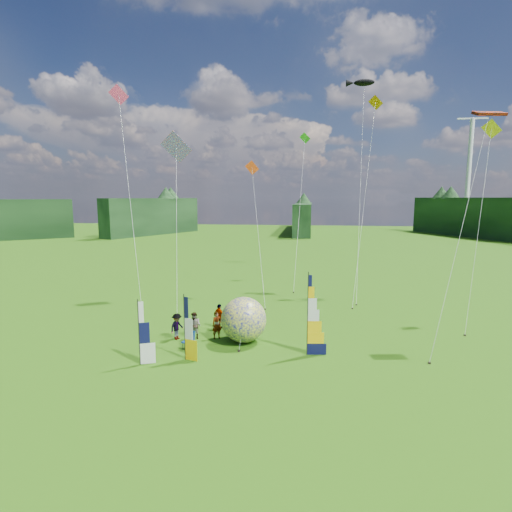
# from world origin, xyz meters

# --- Properties ---
(ground) EXTENTS (220.00, 220.00, 0.00)m
(ground) POSITION_xyz_m (0.00, 0.00, 0.00)
(ground) COLOR #377C12
(ground) RESTS_ON ground
(treeline_ring) EXTENTS (210.00, 210.00, 8.00)m
(treeline_ring) POSITION_xyz_m (0.00, 0.00, 4.00)
(treeline_ring) COLOR #285324
(treeline_ring) RESTS_ON ground
(turbine_right) EXTENTS (8.00, 1.20, 30.00)m
(turbine_right) POSITION_xyz_m (45.00, 102.00, 15.00)
(turbine_right) COLOR silver
(turbine_right) RESTS_ON ground
(feather_banner_main) EXTENTS (1.24, 0.26, 4.54)m
(feather_banner_main) POSITION_xyz_m (1.88, 3.89, 2.27)
(feather_banner_main) COLOR #0D0F3B
(feather_banner_main) RESTS_ON ground
(side_banner_left) EXTENTS (0.96, 0.37, 3.49)m
(side_banner_left) POSITION_xyz_m (-4.64, 2.35, 1.74)
(side_banner_left) COLOR #FFC504
(side_banner_left) RESTS_ON ground
(side_banner_far) EXTENTS (0.97, 0.46, 3.39)m
(side_banner_far) POSITION_xyz_m (-6.78, 1.38, 1.70)
(side_banner_far) COLOR white
(side_banner_far) RESTS_ON ground
(bol_inflatable) EXTENTS (3.51, 3.51, 2.76)m
(bol_inflatable) POSITION_xyz_m (-1.95, 5.45, 1.38)
(bol_inflatable) COLOR navy
(bol_inflatable) RESTS_ON ground
(spectator_a) EXTENTS (0.75, 0.68, 1.71)m
(spectator_a) POSITION_xyz_m (-3.69, 5.77, 0.86)
(spectator_a) COLOR #66594C
(spectator_a) RESTS_ON ground
(spectator_b) EXTENTS (0.88, 0.59, 1.66)m
(spectator_b) POSITION_xyz_m (-5.05, 5.56, 0.83)
(spectator_b) COLOR #66594C
(spectator_b) RESTS_ON ground
(spectator_c) EXTENTS (0.76, 1.13, 1.64)m
(spectator_c) POSITION_xyz_m (-6.10, 5.29, 0.82)
(spectator_c) COLOR #66594C
(spectator_c) RESTS_ON ground
(spectator_d) EXTENTS (1.01, 0.89, 1.65)m
(spectator_d) POSITION_xyz_m (-3.99, 7.72, 0.83)
(spectator_d) COLOR #66594C
(spectator_d) RESTS_ON ground
(camp_chair) EXTENTS (0.78, 0.78, 1.07)m
(camp_chair) POSITION_xyz_m (-4.92, 3.75, 0.53)
(camp_chair) COLOR navy
(camp_chair) RESTS_ON ground
(kite_whale) EXTENTS (4.06, 12.91, 21.31)m
(kite_whale) POSITION_xyz_m (6.34, 19.97, 10.65)
(kite_whale) COLOR black
(kite_whale) RESTS_ON ground
(kite_rainbow_delta) EXTENTS (8.12, 13.02, 15.33)m
(kite_rainbow_delta) POSITION_xyz_m (-8.66, 13.15, 7.67)
(kite_rainbow_delta) COLOR #D8481F
(kite_rainbow_delta) RESTS_ON ground
(kite_parafoil) EXTENTS (7.84, 9.31, 15.51)m
(kite_parafoil) POSITION_xyz_m (10.41, 6.37, 7.76)
(kite_parafoil) COLOR #AF1A00
(kite_parafoil) RESTS_ON ground
(small_kite_red) EXTENTS (6.85, 9.52, 12.46)m
(small_kite_red) POSITION_xyz_m (-2.44, 15.83, 6.23)
(small_kite_red) COLOR #EA4413
(small_kite_red) RESTS_ON ground
(small_kite_orange) EXTENTS (6.46, 11.20, 18.47)m
(small_kite_orange) POSITION_xyz_m (6.50, 17.86, 9.23)
(small_kite_orange) COLOR orange
(small_kite_orange) RESTS_ON ground
(small_kite_yellow) EXTENTS (6.35, 8.98, 14.75)m
(small_kite_yellow) POSITION_xyz_m (13.28, 11.37, 7.38)
(small_kite_yellow) COLOR yellow
(small_kite_yellow) RESTS_ON ground
(small_kite_pink) EXTENTS (8.85, 10.07, 17.59)m
(small_kite_pink) POSITION_xyz_m (-10.65, 9.30, 8.80)
(small_kite_pink) COLOR #F23A6E
(small_kite_pink) RESTS_ON ground
(small_kite_green) EXTENTS (3.62, 12.41, 16.29)m
(small_kite_green) POSITION_xyz_m (0.81, 23.59, 8.14)
(small_kite_green) COLOR green
(small_kite_green) RESTS_ON ground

